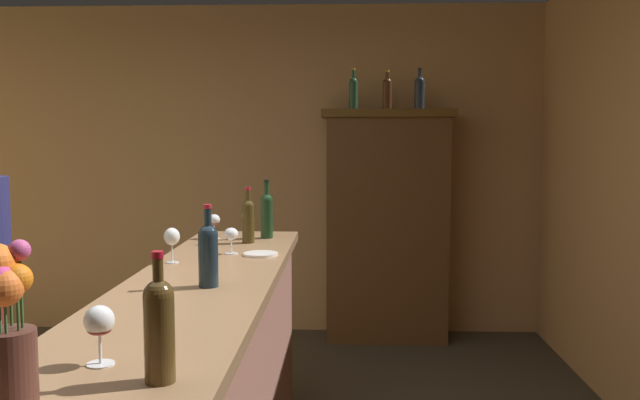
{
  "coord_description": "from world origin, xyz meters",
  "views": [
    {
      "loc": [
        1.07,
        -2.5,
        1.59
      ],
      "look_at": [
        0.96,
        0.42,
        1.32
      ],
      "focal_mm": 37.72,
      "sensor_mm": 36.0,
      "label": 1
    }
  ],
  "objects": [
    {
      "name": "wall_back",
      "position": [
        0.0,
        3.01,
        1.32
      ],
      "size": [
        5.4,
        0.12,
        2.65
      ],
      "primitive_type": "cube",
      "color": "tan",
      "rests_on": "ground"
    },
    {
      "name": "display_cabinet",
      "position": [
        1.4,
        2.72,
        0.94
      ],
      "size": [
        1.01,
        0.39,
        1.8
      ],
      "color": "brown",
      "rests_on": "ground"
    },
    {
      "name": "wine_bottle_rose",
      "position": [
        0.55,
        1.04,
        1.16
      ],
      "size": [
        0.07,
        0.07,
        0.3
      ],
      "color": "#423515",
      "rests_on": "bar_counter"
    },
    {
      "name": "wine_bottle_chardonnay",
      "position": [
        0.63,
        1.22,
        1.17
      ],
      "size": [
        0.07,
        0.07,
        0.33
      ],
      "color": "#1C3B1F",
      "rests_on": "bar_counter"
    },
    {
      "name": "wine_bottle_pinot",
      "position": [
        0.65,
        -1.01,
        1.16
      ],
      "size": [
        0.07,
        0.07,
        0.31
      ],
      "color": "#493417",
      "rests_on": "bar_counter"
    },
    {
      "name": "wine_bottle_merlot",
      "position": [
        0.56,
        -0.02,
        1.16
      ],
      "size": [
        0.07,
        0.07,
        0.31
      ],
      "color": "#192934",
      "rests_on": "bar_counter"
    },
    {
      "name": "wine_glass_front",
      "position": [
        0.47,
        -0.9,
        1.13
      ],
      "size": [
        0.08,
        0.08,
        0.15
      ],
      "color": "white",
      "rests_on": "bar_counter"
    },
    {
      "name": "wine_glass_mid",
      "position": [
        0.3,
        0.46,
        1.14
      ],
      "size": [
        0.07,
        0.07,
        0.16
      ],
      "color": "white",
      "rests_on": "bar_counter"
    },
    {
      "name": "wine_glass_rear",
      "position": [
        0.52,
        0.7,
        1.12
      ],
      "size": [
        0.07,
        0.07,
        0.13
      ],
      "color": "white",
      "rests_on": "bar_counter"
    },
    {
      "name": "wine_glass_spare",
      "position": [
        0.34,
        1.19,
        1.13
      ],
      "size": [
        0.07,
        0.07,
        0.14
      ],
      "color": "white",
      "rests_on": "bar_counter"
    },
    {
      "name": "flower_arrangement",
      "position": [
        0.39,
        -1.2,
        1.22
      ],
      "size": [
        0.12,
        0.12,
        0.36
      ],
      "color": "#4E2A21",
      "rests_on": "bar_counter"
    },
    {
      "name": "cheese_plate",
      "position": [
        0.67,
        0.66,
        1.03
      ],
      "size": [
        0.17,
        0.17,
        0.01
      ],
      "primitive_type": "cylinder",
      "color": "white",
      "rests_on": "bar_counter"
    },
    {
      "name": "display_bottle_left",
      "position": [
        1.13,
        2.72,
        1.94
      ],
      "size": [
        0.07,
        0.07,
        0.32
      ],
      "color": "#224730",
      "rests_on": "display_cabinet"
    },
    {
      "name": "display_bottle_midleft",
      "position": [
        1.39,
        2.72,
        1.94
      ],
      "size": [
        0.07,
        0.07,
        0.3
      ],
      "color": "#452916",
      "rests_on": "display_cabinet"
    },
    {
      "name": "display_bottle_center",
      "position": [
        1.64,
        2.72,
        1.94
      ],
      "size": [
        0.08,
        0.08,
        0.31
      ],
      "color": "#222C37",
      "rests_on": "display_cabinet"
    }
  ]
}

